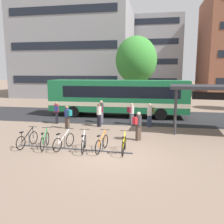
# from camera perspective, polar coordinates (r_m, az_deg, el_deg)

# --- Properties ---
(ground) EXTENTS (200.00, 200.00, 0.00)m
(ground) POSITION_cam_1_polar(r_m,az_deg,el_deg) (11.27, -0.39, -10.52)
(ground) COLOR #7A6656
(bus_lane_asphalt) EXTENTS (80.00, 7.20, 0.01)m
(bus_lane_asphalt) POSITION_cam_1_polar(r_m,az_deg,el_deg) (20.93, 4.63, -1.11)
(bus_lane_asphalt) COLOR #232326
(bus_lane_asphalt) RESTS_ON ground
(city_bus) EXTENTS (12.04, 2.66, 3.20)m
(city_bus) POSITION_cam_1_polar(r_m,az_deg,el_deg) (20.83, 1.29, 3.79)
(city_bus) COLOR #196B3D
(city_bus) RESTS_ON ground
(bike_rack) EXTENTS (6.01, 0.34, 0.70)m
(bike_rack) POSITION_cam_1_polar(r_m,az_deg,el_deg) (12.24, -9.22, -8.56)
(bike_rack) COLOR #47474C
(bike_rack) RESTS_ON ground
(parked_bicycle_black_0) EXTENTS (0.52, 1.71, 0.99)m
(parked_bicycle_black_0) POSITION_cam_1_polar(r_m,az_deg,el_deg) (13.21, -19.81, -6.32)
(parked_bicycle_black_0) COLOR black
(parked_bicycle_black_0) RESTS_ON ground
(parked_bicycle_green_1) EXTENTS (0.55, 1.70, 0.99)m
(parked_bicycle_green_1) POSITION_cam_1_polar(r_m,az_deg,el_deg) (12.71, -15.92, -6.74)
(parked_bicycle_green_1) COLOR black
(parked_bicycle_green_1) RESTS_ON ground
(parked_bicycle_white_2) EXTENTS (0.66, 1.66, 0.99)m
(parked_bicycle_white_2) POSITION_cam_1_polar(r_m,az_deg,el_deg) (12.34, -11.58, -7.05)
(parked_bicycle_white_2) COLOR black
(parked_bicycle_white_2) RESTS_ON ground
(parked_bicycle_white_3) EXTENTS (0.52, 1.71, 0.99)m
(parked_bicycle_white_3) POSITION_cam_1_polar(r_m,az_deg,el_deg) (11.90, -6.85, -7.55)
(parked_bicycle_white_3) COLOR black
(parked_bicycle_white_3) RESTS_ON ground
(parked_bicycle_orange_4) EXTENTS (0.52, 1.71, 0.99)m
(parked_bicycle_orange_4) POSITION_cam_1_polar(r_m,az_deg,el_deg) (11.80, -2.48, -7.63)
(parked_bicycle_orange_4) COLOR black
(parked_bicycle_orange_4) RESTS_ON ground
(parked_bicycle_yellow_5) EXTENTS (0.52, 1.72, 0.99)m
(parked_bicycle_yellow_5) POSITION_cam_1_polar(r_m,az_deg,el_deg) (11.55, 2.90, -8.02)
(parked_bicycle_yellow_5) COLOR black
(parked_bicycle_yellow_5) RESTS_ON ground
(transit_shelter) EXTENTS (6.04, 3.47, 3.05)m
(transit_shelter) POSITION_cam_1_polar(r_m,az_deg,el_deg) (16.35, 24.21, 5.14)
(transit_shelter) COLOR #38383D
(transit_shelter) RESTS_ON ground
(commuter_red_pack_0) EXTENTS (0.59, 0.58, 1.67)m
(commuter_red_pack_0) POSITION_cam_1_polar(r_m,az_deg,el_deg) (13.52, 6.31, -2.91)
(commuter_red_pack_0) COLOR #47382D
(commuter_red_pack_0) RESTS_ON ground
(commuter_maroon_pack_1) EXTENTS (0.43, 0.58, 1.69)m
(commuter_maroon_pack_1) POSITION_cam_1_polar(r_m,az_deg,el_deg) (16.94, -3.10, -0.29)
(commuter_maroon_pack_1) COLOR black
(commuter_maroon_pack_1) RESTS_ON ground
(commuter_olive_pack_2) EXTENTS (0.61, 0.54, 1.72)m
(commuter_olive_pack_2) POSITION_cam_1_polar(r_m,az_deg,el_deg) (16.98, 9.16, -0.34)
(commuter_olive_pack_2) COLOR #2D3851
(commuter_olive_pack_2) RESTS_ON ground
(commuter_olive_pack_3) EXTENTS (0.56, 0.60, 1.75)m
(commuter_olive_pack_3) POSITION_cam_1_polar(r_m,az_deg,el_deg) (18.20, -2.64, 0.52)
(commuter_olive_pack_3) COLOR #565660
(commuter_olive_pack_3) RESTS_ON ground
(commuter_maroon_pack_4) EXTENTS (0.59, 0.59, 1.61)m
(commuter_maroon_pack_4) POSITION_cam_1_polar(r_m,az_deg,el_deg) (17.69, 4.71, -0.05)
(commuter_maroon_pack_4) COLOR #565660
(commuter_maroon_pack_4) RESTS_ON ground
(commuter_navy_pack_5) EXTENTS (0.48, 0.60, 1.67)m
(commuter_navy_pack_5) POSITION_cam_1_polar(r_m,az_deg,el_deg) (18.38, -13.30, 0.21)
(commuter_navy_pack_5) COLOR black
(commuter_navy_pack_5) RESTS_ON ground
(commuter_teal_pack_6) EXTENTS (0.60, 0.47, 1.61)m
(commuter_teal_pack_6) POSITION_cam_1_polar(r_m,az_deg,el_deg) (16.56, -10.73, -0.85)
(commuter_teal_pack_6) COLOR #47382D
(commuter_teal_pack_6) RESTS_ON ground
(street_tree_0) EXTENTS (4.88, 4.88, 8.08)m
(street_tree_0) POSITION_cam_1_polar(r_m,az_deg,el_deg) (28.62, 5.87, 12.40)
(street_tree_0) COLOR brown
(street_tree_0) RESTS_ON ground
(building_left_wing) EXTENTS (17.82, 13.62, 14.24)m
(building_left_wing) POSITION_cam_1_polar(r_m,az_deg,el_deg) (41.33, -8.31, 13.98)
(building_left_wing) COLOR gray
(building_left_wing) RESTS_ON ground
(building_centre_block) EXTENTS (15.68, 11.20, 14.75)m
(building_centre_block) POSITION_cam_1_polar(r_m,az_deg,el_deg) (52.38, 7.37, 13.33)
(building_centre_block) COLOR gray
(building_centre_block) RESTS_ON ground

